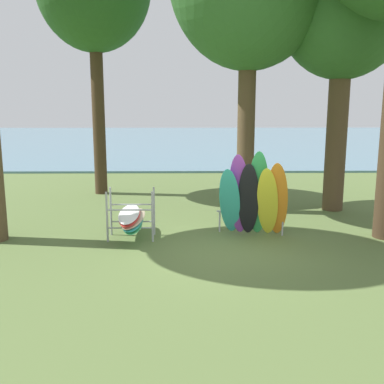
{
  "coord_description": "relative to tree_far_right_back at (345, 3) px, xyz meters",
  "views": [
    {
      "loc": [
        -0.98,
        -10.0,
        3.39
      ],
      "look_at": [
        -0.82,
        1.51,
        1.1
      ],
      "focal_mm": 42.94,
      "sensor_mm": 36.0,
      "label": 1
    }
  ],
  "objects": [
    {
      "name": "lake_water",
      "position": [
        -3.68,
        25.5,
        -6.15
      ],
      "size": [
        80.0,
        36.0,
        0.1
      ],
      "primitive_type": "cube",
      "color": "slate",
      "rests_on": "ground"
    },
    {
      "name": "tree_far_right_back",
      "position": [
        0.0,
        0.0,
        0.0
      ],
      "size": [
        4.0,
        4.0,
        8.6
      ],
      "color": "brown",
      "rests_on": "ground"
    },
    {
      "name": "board_storage_rack",
      "position": [
        -6.01,
        -3.03,
        -5.68
      ],
      "size": [
        1.15,
        2.13,
        1.25
      ],
      "color": "#9EA0A5",
      "rests_on": "ground"
    },
    {
      "name": "leaning_board_pile",
      "position": [
        -2.97,
        -2.98,
        -5.21
      ],
      "size": [
        1.88,
        1.24,
        2.24
      ],
      "color": "#38B2AD",
      "rests_on": "ground"
    },
    {
      "name": "ground_plane",
      "position": [
        -3.68,
        -4.13,
        -6.2
      ],
      "size": [
        80.0,
        80.0,
        0.0
      ],
      "primitive_type": "plane",
      "color": "#566B38"
    }
  ]
}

